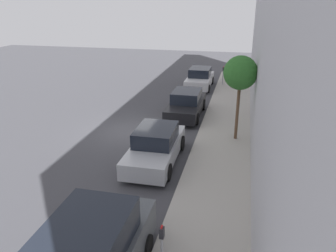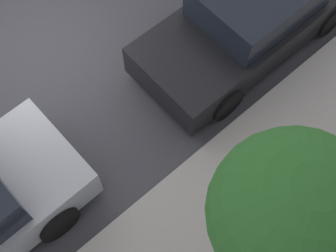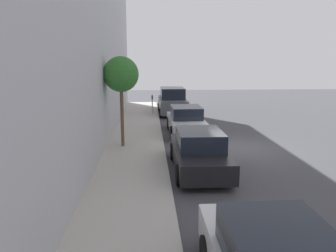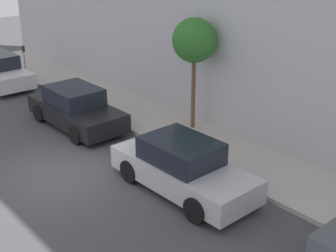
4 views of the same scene
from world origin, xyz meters
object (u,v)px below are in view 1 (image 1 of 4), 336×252
at_px(parked_sedan_third, 186,104).
at_px(parking_meter_near, 162,244).
at_px(parked_sedan_second, 156,146).
at_px(parked_sedan_fourth, 200,78).
at_px(street_tree, 240,73).
at_px(parking_meter_far, 223,73).

relative_size(parked_sedan_third, parking_meter_near, 3.21).
distance_m(parked_sedan_second, parked_sedan_fourth, 13.28).
bearing_deg(parked_sedan_second, parking_meter_near, -73.49).
bearing_deg(parked_sedan_third, street_tree, -46.57).
bearing_deg(parked_sedan_third, parked_sedan_fourth, 91.33).
bearing_deg(parked_sedan_fourth, parking_meter_near, -84.82).
distance_m(parked_sedan_second, street_tree, 5.17).
bearing_deg(parking_meter_far, parked_sedan_third, -101.43).
bearing_deg(parked_sedan_fourth, parking_meter_far, 24.66).
height_order(parked_sedan_fourth, parking_meter_far, parking_meter_far).
bearing_deg(parked_sedan_second, parked_sedan_fourth, 89.81).
distance_m(parking_meter_far, street_tree, 11.42).
relative_size(parked_sedan_second, street_tree, 1.12).
xyz_separation_m(parked_sedan_fourth, parking_meter_near, (1.75, -19.35, 0.28)).
distance_m(parked_sedan_third, parking_meter_near, 12.40).
height_order(parked_sedan_second, parked_sedan_fourth, same).
distance_m(parked_sedan_third, parking_meter_far, 8.03).
height_order(parking_meter_far, street_tree, street_tree).
height_order(parked_sedan_second, parking_meter_near, parking_meter_near).
xyz_separation_m(parked_sedan_second, parking_meter_far, (1.80, 14.08, 0.31)).
height_order(parked_sedan_third, street_tree, street_tree).
relative_size(parked_sedan_second, parking_meter_near, 3.23).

